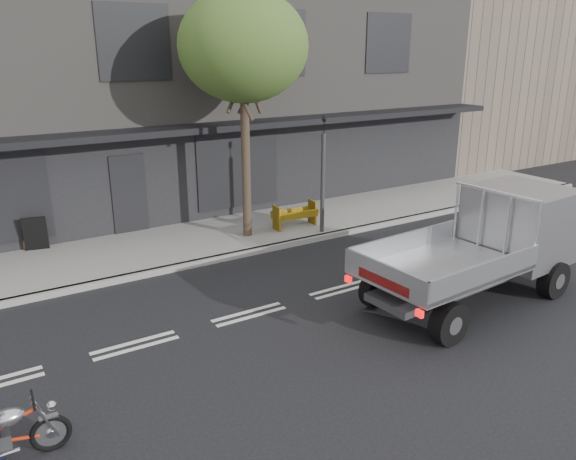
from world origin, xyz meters
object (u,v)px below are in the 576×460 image
(street_tree, at_px, (243,47))
(sandwich_board, at_px, (35,234))
(traffic_light_pole, at_px, (323,181))
(flatbed_ute, at_px, (507,232))
(construction_barrier, at_px, (298,216))
(motorcycle, at_px, (2,435))

(street_tree, height_order, sandwich_board, street_tree)
(street_tree, xyz_separation_m, traffic_light_pole, (2.00, -0.85, -3.63))
(flatbed_ute, distance_m, construction_barrier, 6.14)
(motorcycle, distance_m, sandwich_board, 8.33)
(street_tree, bearing_deg, motorcycle, -137.76)
(motorcycle, xyz_separation_m, flatbed_ute, (10.30, 0.28, 0.93))
(traffic_light_pole, xyz_separation_m, sandwich_board, (-7.33, 2.65, -1.03))
(street_tree, relative_size, construction_barrier, 5.00)
(street_tree, bearing_deg, flatbed_ute, -61.48)
(traffic_light_pole, bearing_deg, street_tree, 156.97)
(motorcycle, bearing_deg, construction_barrier, 38.87)
(flatbed_ute, bearing_deg, street_tree, 114.83)
(construction_barrier, bearing_deg, flatbed_ute, -73.41)
(construction_barrier, bearing_deg, motorcycle, -144.54)
(street_tree, relative_size, traffic_light_pole, 1.93)
(sandwich_board, bearing_deg, flatbed_ute, -31.50)
(traffic_light_pole, xyz_separation_m, motorcycle, (-9.00, -5.51, -1.20))
(traffic_light_pole, xyz_separation_m, construction_barrier, (-0.43, 0.59, -1.12))
(motorcycle, height_order, flatbed_ute, flatbed_ute)
(traffic_light_pole, height_order, flatbed_ute, traffic_light_pole)
(traffic_light_pole, relative_size, flatbed_ute, 0.66)
(street_tree, distance_m, construction_barrier, 5.01)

